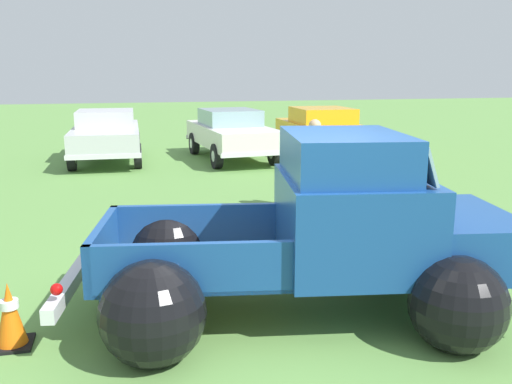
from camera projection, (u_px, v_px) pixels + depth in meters
name	position (u px, v px, depth m)	size (l,w,h in m)	color
ground_plane	(289.00, 311.00, 5.99)	(80.00, 80.00, 0.00)	#609347
vintage_pickup_truck	(326.00, 243.00, 5.86)	(4.86, 3.32, 1.96)	black
show_car_0	(106.00, 134.00, 15.66)	(1.94, 4.36, 1.43)	black
show_car_1	(231.00, 132.00, 16.00)	(2.17, 4.41, 1.43)	black
show_car_2	(324.00, 130.00, 16.67)	(1.99, 4.37, 1.43)	black
spectator_0	(314.00, 160.00, 9.99)	(0.47, 0.49, 1.69)	navy
lane_cone_0	(10.00, 315.00, 5.16)	(0.36, 0.36, 0.63)	black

